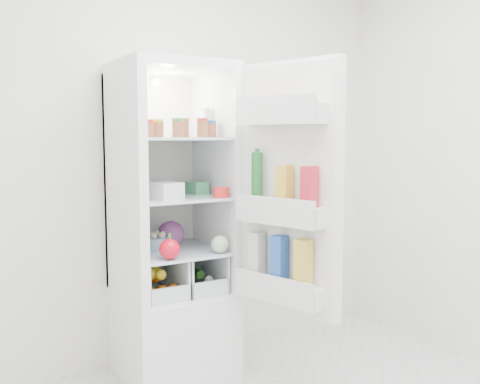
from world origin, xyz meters
TOP-DOWN VIEW (x-y plane):
  - room_walls at (0.00, 0.00)m, footprint 3.02×3.02m
  - refrigerator at (-0.20, 1.25)m, footprint 0.60×0.60m
  - shelf_low at (-0.20, 1.19)m, footprint 0.49×0.53m
  - shelf_mid at (-0.20, 1.19)m, footprint 0.49×0.53m
  - shelf_top at (-0.20, 1.19)m, footprint 0.49×0.53m
  - crisper_left at (-0.32, 1.19)m, footprint 0.23×0.46m
  - crisper_right at (-0.08, 1.19)m, footprint 0.23×0.46m
  - condiment_jars at (-0.20, 1.07)m, footprint 0.46×0.16m
  - squeeze_bottle at (0.01, 1.19)m, footprint 0.05×0.05m
  - tub_white at (-0.29, 1.06)m, footprint 0.17×0.17m
  - tin_red at (-0.01, 0.98)m, footprint 0.10×0.10m
  - foil_tray at (-0.36, 1.32)m, footprint 0.17×0.16m
  - tub_green at (-0.03, 1.23)m, footprint 0.10×0.13m
  - red_cabbage at (-0.19, 1.25)m, footprint 0.16×0.16m
  - bell_pepper at (-0.32, 0.97)m, footprint 0.11×0.11m
  - mushroom_bowl at (-0.28, 1.22)m, footprint 0.20×0.20m
  - salad_bag at (-0.02, 0.98)m, footprint 0.10×0.10m
  - citrus_pile at (-0.33, 1.12)m, footprint 0.20×0.24m
  - veg_pile at (-0.07, 1.18)m, footprint 0.16×0.30m
  - fridge_door at (0.19, 0.62)m, footprint 0.32×0.59m

SIDE VIEW (x-z plane):
  - veg_pile at x=-0.07m, z-range 0.51..0.61m
  - citrus_pile at x=-0.33m, z-range 0.51..0.67m
  - crisper_left at x=-0.32m, z-range 0.50..0.72m
  - crisper_right at x=-0.08m, z-range 0.50..0.72m
  - refrigerator at x=-0.20m, z-range -0.23..1.57m
  - shelf_low at x=-0.20m, z-range 0.73..0.75m
  - mushroom_bowl at x=-0.28m, z-range 0.75..0.82m
  - salad_bag at x=-0.02m, z-range 0.75..0.85m
  - bell_pepper at x=-0.32m, z-range 0.75..0.86m
  - red_cabbage at x=-0.19m, z-range 0.75..0.90m
  - shelf_mid at x=-0.20m, z-range 1.04..1.06m
  - foil_tray at x=-0.36m, z-range 1.06..1.09m
  - tin_red at x=-0.01m, z-range 1.06..1.11m
  - tub_green at x=-0.03m, z-range 1.06..1.13m
  - fridge_door at x=0.19m, z-range 0.44..1.74m
  - tub_white at x=-0.29m, z-range 1.06..1.15m
  - shelf_top at x=-0.20m, z-range 1.37..1.39m
  - condiment_jars at x=-0.20m, z-range 1.39..1.47m
  - squeeze_bottle at x=0.01m, z-range 1.39..1.55m
  - room_walls at x=0.00m, z-range 0.29..2.90m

